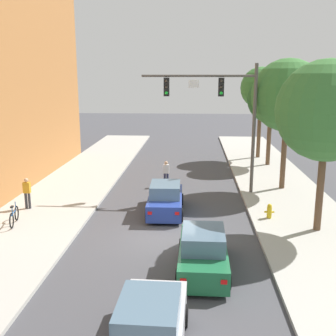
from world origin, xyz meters
The scene contains 15 objects.
ground_plane centered at (0.00, 0.00, 0.00)m, with size 120.00×120.00×0.00m, color #424247.
sidewalk_left centered at (-6.50, 0.00, 0.07)m, with size 5.00×60.00×0.15m, color #A8A59E.
sidewalk_right centered at (6.50, 0.00, 0.07)m, with size 5.00×60.00×0.15m, color #A8A59E.
traffic_signal_mast centered at (2.74, 7.10, 5.34)m, with size 6.61×0.38×7.50m.
car_lead_blue centered at (-0.29, 3.42, 0.72)m, with size 1.91×4.28×1.60m.
car_following_green centered at (1.52, -2.93, 0.72)m, with size 1.87×4.26×1.60m.
car_third_silver centered at (0.09, -7.67, 0.72)m, with size 1.91×4.28×1.60m.
pedestrian_sidewalk_left_walker centered at (-7.51, 3.20, 1.06)m, with size 0.36×0.22×1.64m.
pedestrian_crossing_road centered at (-0.61, 8.66, 0.91)m, with size 0.36×0.22×1.64m.
bicycle_leaning centered at (-7.21, 0.87, 0.54)m, with size 0.42×1.74×0.98m.
fire_hydrant centered at (4.87, 2.53, 0.51)m, with size 0.48×0.24×0.72m.
street_tree_nearest centered at (6.76, 1.09, 5.50)m, with size 4.35×4.35×7.54m.
street_tree_second centered at (6.63, 8.12, 5.81)m, with size 4.30×4.30×7.83m.
street_tree_third centered at (6.94, 14.99, 5.18)m, with size 3.59×3.59×6.85m.
street_tree_farthest centered at (6.63, 17.98, 5.95)m, with size 3.41×3.41×7.54m.
Camera 1 is at (1.13, -16.69, 6.96)m, focal length 43.58 mm.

